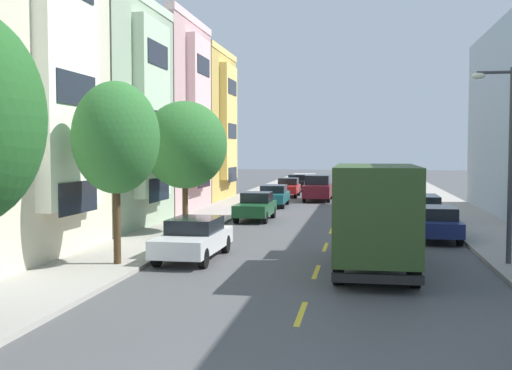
# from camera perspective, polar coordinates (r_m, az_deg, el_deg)

# --- Properties ---
(ground_plane) EXTENTS (160.00, 160.00, 0.00)m
(ground_plane) POSITION_cam_1_polar(r_m,az_deg,el_deg) (37.47, 7.53, -2.60)
(ground_plane) COLOR #4C4C4F
(sidewalk_left) EXTENTS (3.20, 120.00, 0.14)m
(sidewalk_left) POSITION_cam_1_polar(r_m,az_deg,el_deg) (36.44, -3.82, -2.63)
(sidewalk_left) COLOR #A39E93
(sidewalk_left) RESTS_ON ground_plane
(sidewalk_right) EXTENTS (3.20, 120.00, 0.14)m
(sidewalk_right) POSITION_cam_1_polar(r_m,az_deg,el_deg) (35.91, 18.82, -2.89)
(sidewalk_right) COLOR #A39E93
(sidewalk_right) RESTS_ON ground_plane
(lane_centerline_dashes) EXTENTS (0.14, 47.20, 0.01)m
(lane_centerline_dashes) POSITION_cam_1_polar(r_m,az_deg,el_deg) (32.01, 7.17, -3.60)
(lane_centerline_dashes) COLOR yellow
(lane_centerline_dashes) RESTS_ON ground_plane
(townhouse_third_sage) EXTENTS (12.81, 8.35, 11.08)m
(townhouse_third_sage) POSITION_cam_1_polar(r_m,az_deg,el_deg) (32.54, -20.02, 5.75)
(townhouse_third_sage) COLOR #99AD8E
(townhouse_third_sage) RESTS_ON ground_plane
(townhouse_fourth_rose) EXTENTS (11.46, 8.35, 11.85)m
(townhouse_fourth_rose) POSITION_cam_1_polar(r_m,az_deg,el_deg) (39.95, -13.08, 5.93)
(townhouse_fourth_rose) COLOR #CC9E9E
(townhouse_fourth_rose) RESTS_ON ground_plane
(townhouse_fifth_mustard) EXTENTS (11.08, 8.35, 11.26)m
(townhouse_fifth_mustard) POSITION_cam_1_polar(r_m,az_deg,el_deg) (47.87, -8.89, 5.18)
(townhouse_fifth_mustard) COLOR tan
(townhouse_fifth_mustard) RESTS_ON ground_plane
(street_tree_second) EXTENTS (2.80, 2.80, 5.88)m
(street_tree_second) POSITION_cam_1_polar(r_m,az_deg,el_deg) (20.36, -12.77, 4.24)
(street_tree_second) COLOR #47331E
(street_tree_second) RESTS_ON sidewalk_left
(street_tree_third) EXTENTS (3.77, 3.77, 5.84)m
(street_tree_third) POSITION_cam_1_polar(r_m,az_deg,el_deg) (27.79, -6.57, 3.68)
(street_tree_third) COLOR #47331E
(street_tree_third) RESTS_ON sidewalk_left
(street_lamp) EXTENTS (1.35, 0.28, 6.31)m
(street_lamp) POSITION_cam_1_polar(r_m,az_deg,el_deg) (21.49, 22.00, 3.03)
(street_lamp) COLOR #38383D
(street_lamp) RESTS_ON sidewalk_right
(delivery_box_truck) EXTENTS (2.41, 7.24, 3.35)m
(delivery_box_truck) POSITION_cam_1_polar(r_m,az_deg,el_deg) (19.84, 10.90, -2.37)
(delivery_box_truck) COLOR #2D471E
(delivery_box_truck) RESTS_ON ground_plane
(parked_sedan_teal) EXTENTS (1.87, 4.53, 1.43)m
(parked_sedan_teal) POSITION_cam_1_polar(r_m,az_deg,el_deg) (41.56, 1.62, -0.96)
(parked_sedan_teal) COLOR #195B60
(parked_sedan_teal) RESTS_ON ground_plane
(parked_wagon_champagne) EXTENTS (1.85, 4.71, 1.50)m
(parked_wagon_champagne) POSITION_cam_1_polar(r_m,az_deg,el_deg) (32.97, 14.98, -2.09)
(parked_wagon_champagne) COLOR tan
(parked_wagon_champagne) RESTS_ON ground_plane
(parked_hatchback_forest) EXTENTS (1.80, 4.02, 1.50)m
(parked_hatchback_forest) POSITION_cam_1_polar(r_m,az_deg,el_deg) (33.44, -0.03, -1.98)
(parked_hatchback_forest) COLOR #194C28
(parked_hatchback_forest) RESTS_ON ground_plane
(parked_hatchback_red) EXTENTS (1.78, 4.02, 1.50)m
(parked_hatchback_red) POSITION_cam_1_polar(r_m,az_deg,el_deg) (50.19, 2.96, -0.22)
(parked_hatchback_red) COLOR #AD1E1E
(parked_hatchback_red) RESTS_ON ground_plane
(parked_hatchback_black) EXTENTS (1.77, 4.01, 1.50)m
(parked_hatchback_black) POSITION_cam_1_polar(r_m,az_deg,el_deg) (57.11, 3.79, 0.21)
(parked_hatchback_black) COLOR black
(parked_hatchback_black) RESTS_ON ground_plane
(parked_suv_orange) EXTENTS (2.00, 4.82, 1.93)m
(parked_suv_orange) POSITION_cam_1_polar(r_m,az_deg,el_deg) (46.75, 13.19, -0.28)
(parked_suv_orange) COLOR orange
(parked_suv_orange) RESTS_ON ground_plane
(parked_sedan_white) EXTENTS (1.88, 4.53, 1.43)m
(parked_sedan_white) POSITION_cam_1_polar(r_m,az_deg,el_deg) (21.81, -5.75, -4.85)
(parked_sedan_white) COLOR silver
(parked_sedan_white) RESTS_ON ground_plane
(parked_sedan_navy) EXTENTS (1.80, 4.50, 1.43)m
(parked_sedan_navy) POSITION_cam_1_polar(r_m,az_deg,el_deg) (27.33, 16.16, -3.31)
(parked_sedan_navy) COLOR navy
(parked_sedan_navy) RESTS_ON ground_plane
(moving_burgundy_sedan) EXTENTS (1.95, 4.80, 1.93)m
(moving_burgundy_sedan) POSITION_cam_1_polar(r_m,az_deg,el_deg) (46.26, 5.72, -0.24)
(moving_burgundy_sedan) COLOR maroon
(moving_burgundy_sedan) RESTS_ON ground_plane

